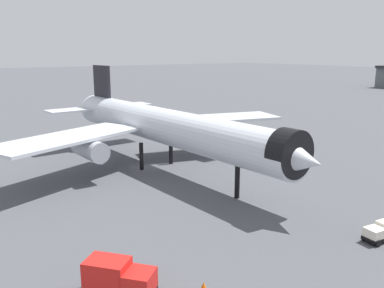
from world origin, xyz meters
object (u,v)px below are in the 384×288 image
Objects in this scene: service_truck_front at (118,278)px; traffic_cone_near_nose at (310,143)px; traffic_cone_wingtip at (204,286)px; airliner_near_gate at (164,127)px; baggage_tug_wing at (380,232)px.

service_truck_front is 8.94× the size of traffic_cone_near_nose.
service_truck_front is 6.80m from traffic_cone_wingtip.
service_truck_front reaches higher than traffic_cone_near_nose.
traffic_cone_near_nose is at bearing 83.84° from airliner_near_gate.
traffic_cone_near_nose is 0.87× the size of traffic_cone_wingtip.
traffic_cone_wingtip is at bearing -60.01° from traffic_cone_near_nose.
airliner_near_gate is at bearing 152.85° from traffic_cone_wingtip.
airliner_near_gate is 35.25m from baggage_tug_wing.
airliner_near_gate is at bearing 103.89° from baggage_tug_wing.
traffic_cone_wingtip reaches higher than traffic_cone_near_nose.
service_truck_front is at bearing -65.40° from traffic_cone_near_nose.
traffic_cone_wingtip is (3.22, 5.86, -1.22)m from service_truck_front.
baggage_tug_wing is 19.99m from traffic_cone_wingtip.
traffic_cone_wingtip is (31.02, -15.91, -6.69)m from airliner_near_gate.
traffic_cone_wingtip is (-3.49, -19.67, -0.60)m from baggage_tug_wing.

